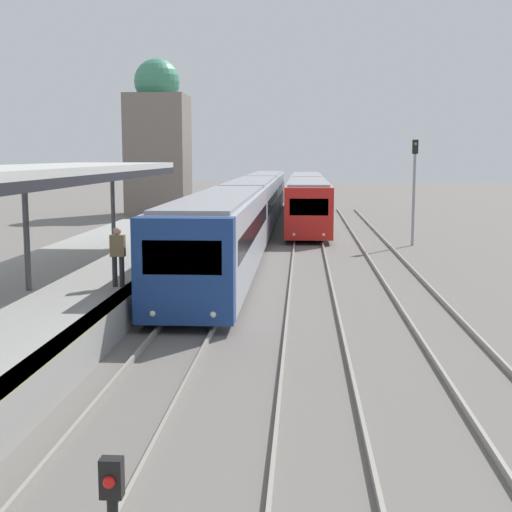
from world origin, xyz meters
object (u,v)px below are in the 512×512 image
at_px(train_near, 252,203).
at_px(train_far, 307,196).
at_px(person_on_platform, 118,253).
at_px(signal_mast_far, 414,180).

height_order(train_near, train_far, train_near).
xyz_separation_m(person_on_platform, signal_mast_far, (10.66, 17.16, 1.45)).
relative_size(person_on_platform, signal_mast_far, 0.31).
distance_m(train_far, signal_mast_far, 15.51).
bearing_deg(person_on_platform, train_far, 80.33).
xyz_separation_m(person_on_platform, train_near, (2.08, 22.91, -0.14)).
bearing_deg(train_far, train_near, -110.74).
bearing_deg(signal_mast_far, train_near, 146.15).
height_order(person_on_platform, train_far, train_far).
bearing_deg(train_far, signal_mast_far, -70.06).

